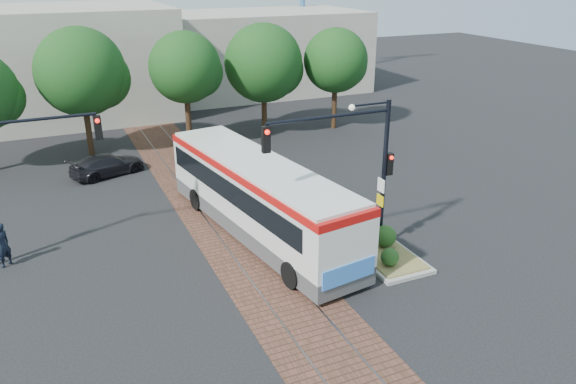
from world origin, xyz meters
The scene contains 10 objects.
ground centered at (0.00, 0.00, 0.00)m, with size 120.00×120.00×0.00m, color black.
trackbed centered at (0.00, 4.00, 0.01)m, with size 3.60×40.00×0.02m.
tree_row centered at (1.21, 16.42, 4.85)m, with size 26.40×5.60×7.67m.
warehouses centered at (-0.53, 28.75, 3.81)m, with size 40.00×13.00×8.00m.
city_bus centered at (0.98, 2.39, 1.84)m, with size 4.45×12.59×3.30m.
traffic_island centered at (4.82, -0.90, 0.33)m, with size 2.20×5.20×1.13m.
signal_pole_main centered at (3.86, -0.81, 4.16)m, with size 5.49×0.46×6.00m.
signal_pole_left centered at (-8.37, 4.00, 3.86)m, with size 4.99×0.34×6.00m.
officer centered at (-9.08, 3.76, 0.91)m, with size 0.66×0.44×1.82m, color black.
parked_car centered at (-4.05, 12.62, 0.59)m, with size 1.67×4.10×1.19m, color black.
Camera 1 is at (-6.83, -18.25, 10.97)m, focal length 35.00 mm.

